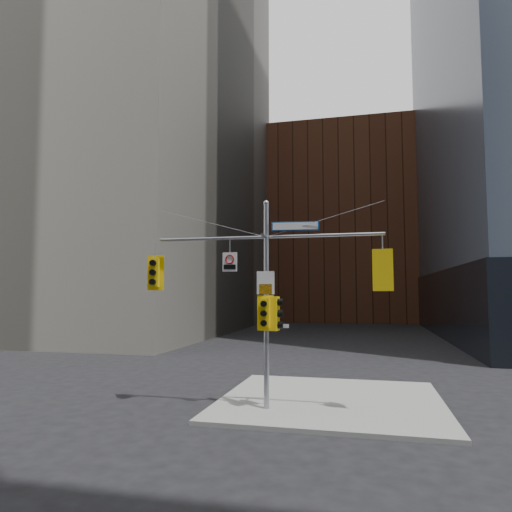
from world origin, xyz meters
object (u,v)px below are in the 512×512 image
at_px(traffic_light_pole_side, 276,314).
at_px(traffic_light_pole_front, 265,313).
at_px(traffic_light_west_arm, 154,273).
at_px(regulatory_sign_arm, 230,261).
at_px(traffic_light_east_arm, 383,270).
at_px(signal_assembly, 266,282).
at_px(street_sign_blade, 295,226).

relative_size(traffic_light_pole_side, traffic_light_pole_front, 0.97).
distance_m(traffic_light_west_arm, regulatory_sign_arm, 2.93).
xyz_separation_m(traffic_light_west_arm, traffic_light_pole_front, (4.23, -0.28, -1.43)).
bearing_deg(traffic_light_east_arm, regulatory_sign_arm, 4.78).
relative_size(traffic_light_east_arm, regulatory_sign_arm, 2.02).
bearing_deg(signal_assembly, street_sign_blade, 0.16).
bearing_deg(signal_assembly, traffic_light_pole_side, 0.33).
distance_m(signal_assembly, traffic_light_pole_front, 1.08).
xyz_separation_m(signal_assembly, traffic_light_east_arm, (3.90, 0.00, 0.38)).
bearing_deg(regulatory_sign_arm, signal_assembly, 4.37).
distance_m(traffic_light_east_arm, traffic_light_pole_front, 4.17).
bearing_deg(traffic_light_pole_side, traffic_light_west_arm, 95.93).
relative_size(traffic_light_east_arm, street_sign_blade, 0.83).
bearing_deg(traffic_light_pole_front, traffic_light_west_arm, 173.91).
xyz_separation_m(signal_assembly, traffic_light_pole_side, (0.33, 0.00, -1.07)).
height_order(traffic_light_east_arm, traffic_light_pole_front, traffic_light_east_arm).
distance_m(signal_assembly, traffic_light_east_arm, 3.92).
xyz_separation_m(traffic_light_pole_side, street_sign_blade, (0.69, 0.00, 3.00)).
bearing_deg(traffic_light_east_arm, traffic_light_pole_front, 8.48).
xyz_separation_m(signal_assembly, traffic_light_west_arm, (-4.23, 0.01, 0.38)).
bearing_deg(regulatory_sign_arm, traffic_light_pole_front, -7.13).
height_order(traffic_light_west_arm, regulatory_sign_arm, regulatory_sign_arm).
bearing_deg(traffic_light_west_arm, signal_assembly, -9.20).
bearing_deg(traffic_light_pole_front, signal_assembly, 87.65).
xyz_separation_m(street_sign_blade, regulatory_sign_arm, (-2.34, -0.02, -1.18)).
bearing_deg(traffic_light_pole_side, street_sign_blade, -83.84).
height_order(traffic_light_pole_side, street_sign_blade, street_sign_blade).
bearing_deg(signal_assembly, traffic_light_east_arm, 0.01).
bearing_deg(signal_assembly, traffic_light_west_arm, 179.82).
height_order(traffic_light_west_arm, traffic_light_pole_front, traffic_light_west_arm).
bearing_deg(traffic_light_pole_side, signal_assembly, 96.40).
height_order(traffic_light_pole_front, street_sign_blade, street_sign_blade).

